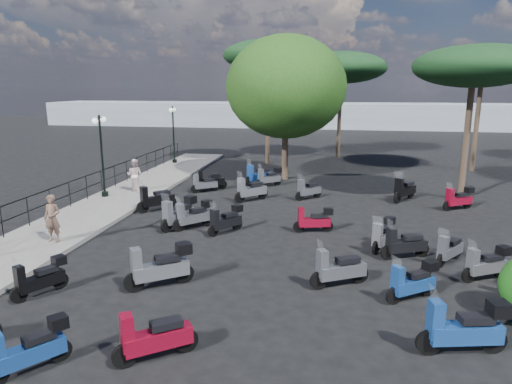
% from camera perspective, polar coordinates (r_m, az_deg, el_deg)
% --- Properties ---
extents(ground, '(120.00, 120.00, 0.00)m').
position_cam_1_polar(ground, '(16.39, -2.29, -5.48)').
color(ground, black).
rests_on(ground, ground).
extents(sidewalk, '(3.00, 30.00, 0.15)m').
position_cam_1_polar(sidewalk, '(21.29, -17.90, -1.51)').
color(sidewalk, slate).
rests_on(sidewalk, ground).
extents(railing, '(0.04, 26.04, 1.10)m').
position_cam_1_polar(railing, '(21.57, -21.36, 0.65)').
color(railing, black).
rests_on(railing, sidewalk).
extents(lamp_post_1, '(0.32, 1.12, 3.79)m').
position_cam_1_polar(lamp_post_1, '(22.22, -18.74, 4.92)').
color(lamp_post_1, black).
rests_on(lamp_post_1, sidewalk).
extents(lamp_post_2, '(0.36, 1.10, 3.75)m').
position_cam_1_polar(lamp_post_2, '(31.13, -10.29, 7.54)').
color(lamp_post_2, black).
rests_on(lamp_post_2, sidewalk).
extents(woman, '(0.59, 0.40, 1.60)m').
position_cam_1_polar(woman, '(16.53, -24.10, -3.04)').
color(woman, brown).
rests_on(woman, sidewalk).
extents(pedestrian_far, '(0.79, 0.62, 1.59)m').
position_cam_1_polar(pedestrian_far, '(23.21, -14.93, 2.08)').
color(pedestrian_far, silver).
rests_on(pedestrian_far, sidewalk).
extents(scooter_1, '(0.89, 1.36, 1.19)m').
position_cam_1_polar(scooter_1, '(13.02, -25.39, -9.75)').
color(scooter_1, black).
rests_on(scooter_1, ground).
extents(scooter_2, '(1.26, 1.32, 1.32)m').
position_cam_1_polar(scooter_2, '(17.19, -7.84, -2.95)').
color(scooter_2, black).
rests_on(scooter_2, ground).
extents(scooter_3, '(1.34, 1.38, 1.45)m').
position_cam_1_polar(scooter_3, '(19.87, -12.41, -0.93)').
color(scooter_3, black).
rests_on(scooter_3, ground).
extents(scooter_4, '(1.57, 0.99, 1.38)m').
position_cam_1_polar(scooter_4, '(23.37, -5.83, 1.37)').
color(scooter_4, black).
rests_on(scooter_4, ground).
extents(scooter_5, '(1.29, 1.02, 1.20)m').
position_cam_1_polar(scooter_5, '(22.99, -6.35, 1.09)').
color(scooter_5, black).
rests_on(scooter_5, ground).
extents(scooter_6, '(1.08, 1.33, 1.25)m').
position_cam_1_polar(scooter_6, '(9.87, -26.48, -17.23)').
color(scooter_6, black).
rests_on(scooter_6, ground).
extents(scooter_7, '(1.61, 1.26, 1.49)m').
position_cam_1_polar(scooter_7, '(12.46, -11.91, -9.18)').
color(scooter_7, black).
rests_on(scooter_7, ground).
extents(scooter_8, '(0.97, 1.73, 1.46)m').
position_cam_1_polar(scooter_8, '(17.35, -9.60, -2.69)').
color(scooter_8, black).
rests_on(scooter_8, ground).
extents(scooter_9, '(1.06, 1.37, 1.27)m').
position_cam_1_polar(scooter_9, '(16.56, -3.80, -3.57)').
color(scooter_9, black).
rests_on(scooter_9, ground).
extents(scooter_10, '(1.36, 1.40, 1.46)m').
position_cam_1_polar(scooter_10, '(21.07, -0.67, 0.21)').
color(scooter_10, black).
rests_on(scooter_10, ground).
extents(scooter_11, '(1.41, 1.34, 1.46)m').
position_cam_1_polar(scooter_11, '(24.54, 0.31, 2.07)').
color(scooter_11, black).
rests_on(scooter_11, ground).
extents(scooter_12, '(1.44, 1.11, 1.36)m').
position_cam_1_polar(scooter_12, '(9.48, -12.69, -17.37)').
color(scooter_12, black).
rests_on(scooter_12, ground).
extents(scooter_13, '(1.56, 0.98, 1.37)m').
position_cam_1_polar(scooter_13, '(12.47, 10.28, -9.52)').
color(scooter_13, black).
rests_on(scooter_13, ground).
extents(scooter_14, '(1.46, 0.60, 1.18)m').
position_cam_1_polar(scooter_14, '(16.77, 7.23, -3.54)').
color(scooter_14, black).
rests_on(scooter_14, ground).
extents(scooter_15, '(1.17, 1.21, 1.26)m').
position_cam_1_polar(scooter_15, '(21.56, 6.53, 0.23)').
color(scooter_15, black).
rests_on(scooter_15, ground).
extents(scooter_16, '(1.29, 1.16, 1.26)m').
position_cam_1_polar(scooter_16, '(24.15, 1.64, 1.80)').
color(scooter_16, black).
rests_on(scooter_16, ground).
extents(scooter_17, '(1.83, 0.71, 1.47)m').
position_cam_1_polar(scooter_17, '(10.27, 24.55, -15.27)').
color(scooter_17, black).
rests_on(scooter_17, ground).
extents(scooter_18, '(1.35, 1.03, 1.24)m').
position_cam_1_polar(scooter_18, '(12.20, 18.98, -10.62)').
color(scooter_18, black).
rests_on(scooter_18, ground).
extents(scooter_19, '(0.87, 1.47, 1.26)m').
position_cam_1_polar(scooter_19, '(15.51, 15.59, -5.22)').
color(scooter_19, black).
rests_on(scooter_19, ground).
extents(scooter_20, '(1.53, 0.83, 1.29)m').
position_cam_1_polar(scooter_20, '(14.88, 18.05, -6.28)').
color(scooter_20, black).
rests_on(scooter_20, ground).
extents(scooter_22, '(1.41, 0.88, 1.22)m').
position_cam_1_polar(scooter_22, '(14.15, 26.86, -8.07)').
color(scooter_22, black).
rests_on(scooter_22, ground).
extents(scooter_24, '(0.99, 1.26, 1.20)m').
position_cam_1_polar(scooter_24, '(14.99, 22.98, -6.69)').
color(scooter_24, black).
rests_on(scooter_24, ground).
extents(scooter_25, '(1.40, 0.97, 1.25)m').
position_cam_1_polar(scooter_25, '(21.46, 23.99, -0.82)').
color(scooter_25, black).
rests_on(scooter_25, ground).
extents(scooter_26, '(1.17, 1.59, 1.48)m').
position_cam_1_polar(scooter_26, '(22.18, 18.04, 0.22)').
color(scooter_26, black).
rests_on(scooter_26, ground).
extents(broadleaf_tree, '(6.62, 6.62, 7.96)m').
position_cam_1_polar(broadleaf_tree, '(25.70, 3.76, 12.94)').
color(broadleaf_tree, '#38281E').
rests_on(broadleaf_tree, ground).
extents(pine_0, '(6.50, 6.50, 7.62)m').
position_cam_1_polar(pine_0, '(34.39, 10.63, 15.02)').
color(pine_0, '#38281E').
rests_on(pine_0, ground).
extents(pine_1, '(5.86, 5.86, 7.66)m').
position_cam_1_polar(pine_1, '(31.30, 26.56, 14.37)').
color(pine_1, '#38281E').
rests_on(pine_1, ground).
extents(pine_2, '(5.92, 5.92, 8.18)m').
position_cam_1_polar(pine_2, '(31.11, 1.51, 16.64)').
color(pine_2, '#38281E').
rests_on(pine_2, ground).
extents(pine_3, '(5.32, 5.32, 6.99)m').
position_cam_1_polar(pine_3, '(22.86, 25.59, 13.92)').
color(pine_3, '#38281E').
rests_on(pine_3, ground).
extents(distant_hills, '(70.00, 8.00, 3.00)m').
position_cam_1_polar(distant_hills, '(60.38, 6.84, 9.55)').
color(distant_hills, gray).
rests_on(distant_hills, ground).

